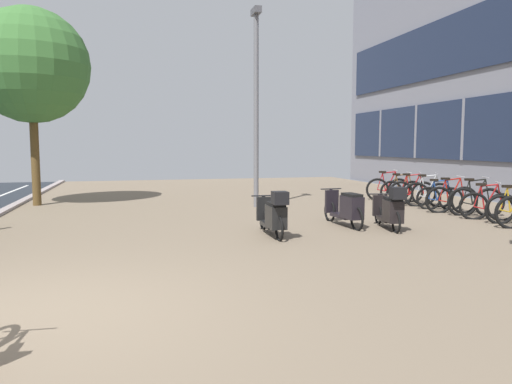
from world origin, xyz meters
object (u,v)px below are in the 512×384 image
bicycle_rack_07 (412,193)px  scooter_far (274,215)px  scooter_near (346,208)px  street_tree (31,66)px  scooter_mid (391,210)px  bicycle_rack_03 (476,202)px  bicycle_rack_09 (388,189)px  lamp_post (256,98)px  bicycle_rack_08 (402,191)px  bicycle_rack_04 (452,199)px  bicycle_rack_05 (440,198)px  bicycle_rack_02 (488,206)px  bicycle_rack_06 (428,195)px

bicycle_rack_07 → scooter_far: bearing=-145.0°
scooter_near → street_tree: size_ratio=0.32×
scooter_mid → bicycle_rack_03: bearing=21.8°
scooter_far → scooter_near: bearing=20.6°
bicycle_rack_09 → lamp_post: bearing=-171.8°
bicycle_rack_09 → street_tree: bearing=173.0°
bicycle_rack_08 → bicycle_rack_09: bearing=100.4°
scooter_far → bicycle_rack_04: bearing=19.9°
bicycle_rack_07 → street_tree: street_tree is taller
bicycle_rack_07 → bicycle_rack_08: 0.63m
bicycle_rack_03 → scooter_near: bearing=-170.3°
bicycle_rack_04 → bicycle_rack_05: (0.09, 0.63, -0.03)m
scooter_near → scooter_mid: (0.73, -0.60, 0.03)m
bicycle_rack_03 → bicycle_rack_08: 3.16m
bicycle_rack_08 → bicycle_rack_07: bearing=-93.0°
bicycle_rack_08 → bicycle_rack_09: (-0.12, 0.63, 0.01)m
bicycle_rack_03 → scooter_near: (-3.88, -0.67, 0.05)m
bicycle_rack_02 → bicycle_rack_05: (0.03, 1.90, -0.01)m
bicycle_rack_09 → scooter_near: size_ratio=0.77×
bicycle_rack_04 → bicycle_rack_07: size_ratio=1.09×
bicycle_rack_02 → bicycle_rack_08: bearing=89.8°
bicycle_rack_05 → bicycle_rack_09: 2.53m
bicycle_rack_07 → bicycle_rack_09: 1.27m
bicycle_rack_02 → bicycle_rack_04: bearing=92.6°
bicycle_rack_07 → scooter_mid: size_ratio=0.78×
bicycle_rack_03 → bicycle_rack_09: (-0.28, 3.79, -0.00)m
scooter_far → bicycle_rack_03: bearing=13.4°
lamp_post → street_tree: 6.62m
bicycle_rack_03 → lamp_post: lamp_post is taller
bicycle_rack_05 → lamp_post: (-4.79, 1.85, 2.80)m
lamp_post → bicycle_rack_08: bearing=0.5°
bicycle_rack_07 → scooter_near: bicycle_rack_07 is taller
bicycle_rack_09 → bicycle_rack_08: bearing=-79.6°
bicycle_rack_07 → bicycle_rack_04: bearing=-91.2°
bicycle_rack_09 → bicycle_rack_04: bearing=-89.2°
bicycle_rack_04 → bicycle_rack_09: size_ratio=0.98×
bicycle_rack_03 → scooter_near: size_ratio=0.73×
bicycle_rack_02 → street_tree: street_tree is taller
bicycle_rack_03 → bicycle_rack_08: (-0.16, 3.16, -0.02)m
scooter_near → scooter_far: (-1.88, -0.71, 0.02)m
bicycle_rack_08 → lamp_post: (-4.78, -0.04, 2.78)m
scooter_near → street_tree: 10.02m
scooter_far → bicycle_rack_09: bearing=43.3°
scooter_near → scooter_far: 2.01m
bicycle_rack_05 → bicycle_rack_02: bearing=-91.0°
scooter_mid → street_tree: size_ratio=0.28×
bicycle_rack_09 → street_tree: size_ratio=0.24×
bicycle_rack_07 → bicycle_rack_08: size_ratio=0.94×
bicycle_rack_03 → street_tree: (-11.18, 5.13, 3.72)m
bicycle_rack_06 → street_tree: size_ratio=0.22×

